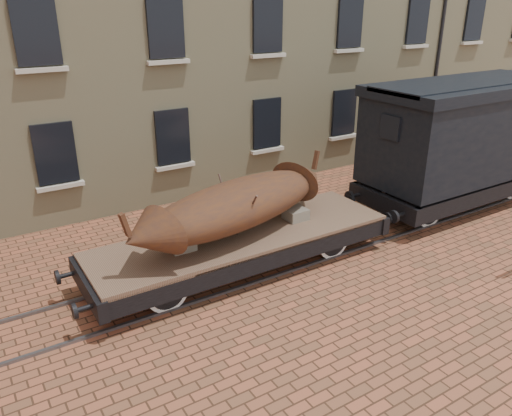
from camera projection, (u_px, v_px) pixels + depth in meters
ground at (335, 241)px, 13.68m from camera, size 90.00×90.00×0.00m
rail_track at (335, 240)px, 13.67m from camera, size 30.00×1.52×0.06m
flatcar_wagon at (242, 241)px, 11.94m from camera, size 8.31×2.25×1.25m
iron_boat at (237, 204)px, 11.50m from camera, size 5.99×2.84×1.47m
goods_van at (466, 130)px, 15.20m from camera, size 7.62×2.78×3.94m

